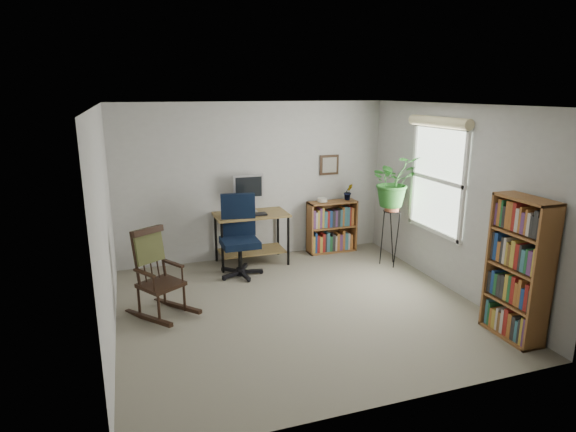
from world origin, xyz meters
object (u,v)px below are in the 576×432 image
object	(u,v)px
office_chair	(240,236)
rocking_chair	(160,273)
low_bookshelf	(332,227)
tall_bookshelf	(519,269)
desk	(252,238)

from	to	relation	value
office_chair	rocking_chair	distance (m)	1.48
office_chair	low_bookshelf	distance (m)	1.75
rocking_chair	tall_bookshelf	size ratio (longest dim) A/B	0.69
rocking_chair	office_chair	bearing A→B (deg)	6.63
low_bookshelf	desk	bearing A→B (deg)	-175.00
office_chair	tall_bookshelf	size ratio (longest dim) A/B	0.76
low_bookshelf	tall_bookshelf	bearing A→B (deg)	-77.87
low_bookshelf	office_chair	bearing A→B (deg)	-161.46
office_chair	rocking_chair	xyz separation A→B (m)	(-1.15, -0.93, -0.06)
low_bookshelf	tall_bookshelf	xyz separation A→B (m)	(0.69, -3.20, 0.34)
desk	tall_bookshelf	distance (m)	3.72
office_chair	rocking_chair	bearing A→B (deg)	-131.54
rocking_chair	low_bookshelf	world-z (taller)	rocking_chair
desk	tall_bookshelf	world-z (taller)	tall_bookshelf
low_bookshelf	tall_bookshelf	size ratio (longest dim) A/B	0.55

